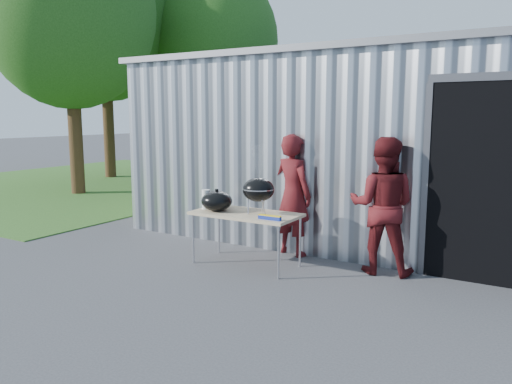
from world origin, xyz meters
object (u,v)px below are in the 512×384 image
Objects in this scene: kettle_grill at (258,184)px; person_bystander at (382,206)px; folding_table at (246,215)px; person_cook at (293,195)px.

kettle_grill is 0.52× the size of person_bystander.
kettle_grill is at bearing 2.83° from folding_table.
folding_table is at bearing 10.07° from person_bystander.
kettle_grill is at bearing 98.17° from person_cook.
kettle_grill reaches higher than folding_table.
folding_table is 0.90m from person_cook.
person_cook is 1.00× the size of person_bystander.
folding_table is 0.82× the size of person_bystander.
person_bystander reaches higher than kettle_grill.
kettle_grill is 0.86m from person_cook.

